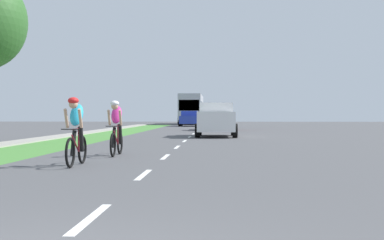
{
  "coord_description": "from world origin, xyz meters",
  "views": [
    {
      "loc": [
        1.45,
        -3.44,
        1.19
      ],
      "look_at": [
        0.43,
        17.64,
        0.96
      ],
      "focal_mm": 48.88,
      "sensor_mm": 36.0,
      "label": 1
    }
  ],
  "objects_px": {
    "cyclist_trailing": "(116,127)",
    "pickup_maroon": "(218,119)",
    "bus_silver": "(192,108)",
    "sedan_blue": "(189,118)",
    "cyclist_lead": "(76,131)",
    "suv_white": "(216,119)"
  },
  "relations": [
    {
      "from": "cyclist_lead",
      "to": "cyclist_trailing",
      "type": "height_order",
      "value": "same"
    },
    {
      "from": "suv_white",
      "to": "sedan_blue",
      "type": "xyz_separation_m",
      "value": [
        -2.72,
        24.05,
        -0.18
      ]
    },
    {
      "from": "cyclist_lead",
      "to": "sedan_blue",
      "type": "relative_size",
      "value": 0.4
    },
    {
      "from": "cyclist_trailing",
      "to": "sedan_blue",
      "type": "distance_m",
      "value": 37.07
    },
    {
      "from": "cyclist_trailing",
      "to": "pickup_maroon",
      "type": "height_order",
      "value": "pickup_maroon"
    },
    {
      "from": "bus_silver",
      "to": "sedan_blue",
      "type": "bearing_deg",
      "value": -88.36
    },
    {
      "from": "suv_white",
      "to": "bus_silver",
      "type": "xyz_separation_m",
      "value": [
        -3.03,
        34.82,
        1.03
      ]
    },
    {
      "from": "cyclist_lead",
      "to": "pickup_maroon",
      "type": "relative_size",
      "value": 0.34
    },
    {
      "from": "cyclist_trailing",
      "to": "bus_silver",
      "type": "distance_m",
      "value": 47.86
    },
    {
      "from": "cyclist_trailing",
      "to": "suv_white",
      "type": "height_order",
      "value": "suv_white"
    },
    {
      "from": "cyclist_lead",
      "to": "cyclist_trailing",
      "type": "distance_m",
      "value": 2.99
    },
    {
      "from": "suv_white",
      "to": "sedan_blue",
      "type": "distance_m",
      "value": 24.2
    },
    {
      "from": "cyclist_lead",
      "to": "suv_white",
      "type": "bearing_deg",
      "value": 78.66
    },
    {
      "from": "suv_white",
      "to": "sedan_blue",
      "type": "bearing_deg",
      "value": 96.46
    },
    {
      "from": "sedan_blue",
      "to": "bus_silver",
      "type": "relative_size",
      "value": 0.37
    },
    {
      "from": "cyclist_lead",
      "to": "sedan_blue",
      "type": "xyz_separation_m",
      "value": [
        0.48,
        40.04,
        -0.04
      ]
    },
    {
      "from": "pickup_maroon",
      "to": "sedan_blue",
      "type": "distance_m",
      "value": 12.95
    },
    {
      "from": "pickup_maroon",
      "to": "sedan_blue",
      "type": "relative_size",
      "value": 1.19
    },
    {
      "from": "cyclist_lead",
      "to": "suv_white",
      "type": "height_order",
      "value": "suv_white"
    },
    {
      "from": "suv_white",
      "to": "pickup_maroon",
      "type": "height_order",
      "value": "suv_white"
    },
    {
      "from": "cyclist_trailing",
      "to": "sedan_blue",
      "type": "height_order",
      "value": "cyclist_trailing"
    },
    {
      "from": "cyclist_trailing",
      "to": "pickup_maroon",
      "type": "distance_m",
      "value": 24.6
    }
  ]
}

